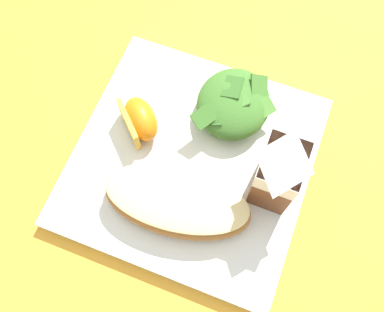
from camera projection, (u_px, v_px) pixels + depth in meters
ground at (192, 164)px, 0.54m from camera, size 3.00×3.00×0.00m
white_plate at (192, 161)px, 0.54m from camera, size 0.28×0.28×0.02m
cheesy_pizza_bread at (177, 201)px, 0.49m from camera, size 0.10×0.18×0.04m
green_salad_pile at (234, 103)px, 0.53m from camera, size 0.10×0.10×0.04m
milk_carton at (279, 173)px, 0.46m from camera, size 0.06×0.04×0.11m
orange_wedge_front at (140, 119)px, 0.53m from camera, size 0.07×0.07×0.04m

